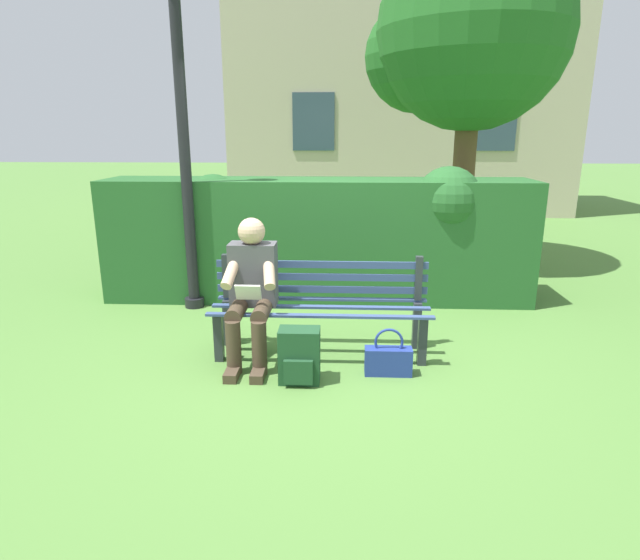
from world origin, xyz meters
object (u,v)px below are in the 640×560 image
(tree, at_px, (463,38))
(park_bench, at_px, (321,303))
(person_seated, at_px, (251,287))
(handbag, at_px, (388,360))
(backpack, at_px, (299,356))
(lamp_post, at_px, (180,90))

(tree, bearing_deg, park_bench, 62.66)
(park_bench, bearing_deg, person_seated, 18.18)
(handbag, bearing_deg, tree, -107.29)
(backpack, distance_m, lamp_post, 2.94)
(park_bench, xyz_separation_m, handbag, (-0.54, 0.45, -0.30))
(tree, bearing_deg, lamp_post, 34.93)
(handbag, xyz_separation_m, lamp_post, (1.96, -1.57, 2.09))
(park_bench, xyz_separation_m, tree, (-1.71, -3.30, 2.58))
(tree, distance_m, lamp_post, 3.89)
(person_seated, xyz_separation_m, backpack, (-0.42, 0.42, -0.41))
(park_bench, relative_size, lamp_post, 0.53)
(backpack, relative_size, lamp_post, 0.12)
(person_seated, height_order, lamp_post, lamp_post)
(backpack, bearing_deg, park_bench, -102.64)
(lamp_post, bearing_deg, backpack, 126.64)
(person_seated, distance_m, backpack, 0.72)
(person_seated, relative_size, handbag, 3.06)
(lamp_post, bearing_deg, handbag, 141.23)
(backpack, bearing_deg, lamp_post, -53.36)
(tree, relative_size, backpack, 10.36)
(person_seated, xyz_separation_m, lamp_post, (0.86, -1.30, 1.60))
(backpack, height_order, handbag, backpack)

